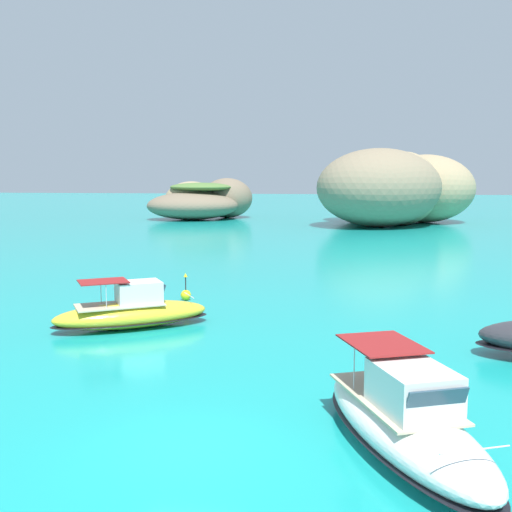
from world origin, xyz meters
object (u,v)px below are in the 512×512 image
channel_buoy (186,294)px  motorboat_yellow (132,312)px  islet_large (397,189)px  islet_small (202,201)px  motorboat_white (405,422)px

channel_buoy → motorboat_yellow: bearing=-97.2°
islet_large → channel_buoy: size_ratio=19.74×
islet_small → islet_large: bearing=-10.6°
islet_large → motorboat_white: size_ratio=3.71×
motorboat_white → channel_buoy: (-10.07, 16.97, -0.42)m
islet_small → motorboat_white: 80.75m
islet_large → islet_small: islet_large is taller
islet_large → motorboat_white: bearing=-93.9°
islet_small → motorboat_yellow: islet_small is taller
islet_large → motorboat_yellow: bearing=-104.5°
motorboat_white → channel_buoy: size_ratio=5.33×
islet_large → motorboat_white: islet_large is taller
motorboat_yellow → motorboat_white: (10.85, -10.82, 0.06)m
channel_buoy → motorboat_white: bearing=-59.3°
motorboat_yellow → channel_buoy: (0.78, 6.15, -0.36)m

